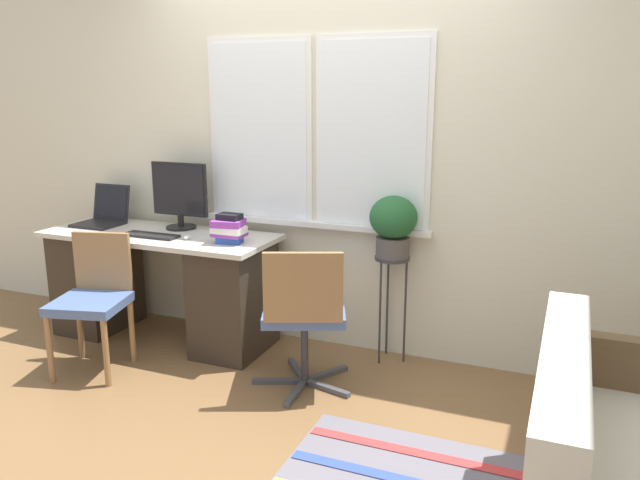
{
  "coord_description": "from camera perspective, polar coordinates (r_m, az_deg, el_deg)",
  "views": [
    {
      "loc": [
        1.47,
        -3.07,
        1.7
      ],
      "look_at": [
        0.15,
        0.15,
        0.85
      ],
      "focal_mm": 35.0,
      "sensor_mm": 36.0,
      "label": 1
    }
  ],
  "objects": [
    {
      "name": "plant_stand",
      "position": [
        3.92,
        6.58,
        -3.07
      ],
      "size": [
        0.22,
        0.22,
        0.69
      ],
      "color": "#333338",
      "rests_on": "ground_plane"
    },
    {
      "name": "keyboard",
      "position": [
        4.24,
        -15.2,
        0.41
      ],
      "size": [
        0.38,
        0.12,
        0.02
      ],
      "color": "black",
      "rests_on": "desk"
    },
    {
      "name": "ground_plane",
      "position": [
        3.8,
        -3.05,
        -12.9
      ],
      "size": [
        14.0,
        14.0,
        0.0
      ],
      "primitive_type": "plane",
      "color": "brown"
    },
    {
      "name": "wall_back_with_window",
      "position": [
        4.05,
        0.89,
        8.72
      ],
      "size": [
        9.0,
        0.12,
        2.7
      ],
      "color": "beige",
      "rests_on": "ground_plane"
    },
    {
      "name": "monitor",
      "position": [
        4.41,
        -12.72,
        4.04
      ],
      "size": [
        0.43,
        0.21,
        0.46
      ],
      "color": "black",
      "rests_on": "desk"
    },
    {
      "name": "mouse",
      "position": [
        4.11,
        -12.04,
        0.25
      ],
      "size": [
        0.04,
        0.06,
        0.03
      ],
      "color": "silver",
      "rests_on": "desk"
    },
    {
      "name": "book_stack",
      "position": [
        3.95,
        -8.33,
        1.07
      ],
      "size": [
        0.22,
        0.2,
        0.19
      ],
      "color": "#2851B2",
      "rests_on": "desk"
    },
    {
      "name": "laptop",
      "position": [
        4.74,
        -19.23,
        2.09
      ],
      "size": [
        0.31,
        0.32,
        0.27
      ],
      "color": "black",
      "rests_on": "desk"
    },
    {
      "name": "desk_chair_wooden",
      "position": [
        4.06,
        -20.01,
        -4.88
      ],
      "size": [
        0.49,
        0.5,
        0.83
      ],
      "rotation": [
        0.0,
        0.0,
        0.25
      ],
      "color": "olive",
      "rests_on": "ground_plane"
    },
    {
      "name": "office_chair_swivel",
      "position": [
        3.54,
        -1.47,
        -6.64
      ],
      "size": [
        0.61,
        0.61,
        0.87
      ],
      "rotation": [
        0.0,
        0.0,
        3.53
      ],
      "color": "#47474C",
      "rests_on": "ground_plane"
    },
    {
      "name": "potted_plant",
      "position": [
        3.84,
        6.72,
        1.56
      ],
      "size": [
        0.29,
        0.29,
        0.38
      ],
      "color": "#514C47",
      "rests_on": "plant_stand"
    },
    {
      "name": "desk",
      "position": [
        4.43,
        -14.23,
        -3.88
      ],
      "size": [
        1.61,
        0.61,
        0.75
      ],
      "color": "beige",
      "rests_on": "ground_plane"
    }
  ]
}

